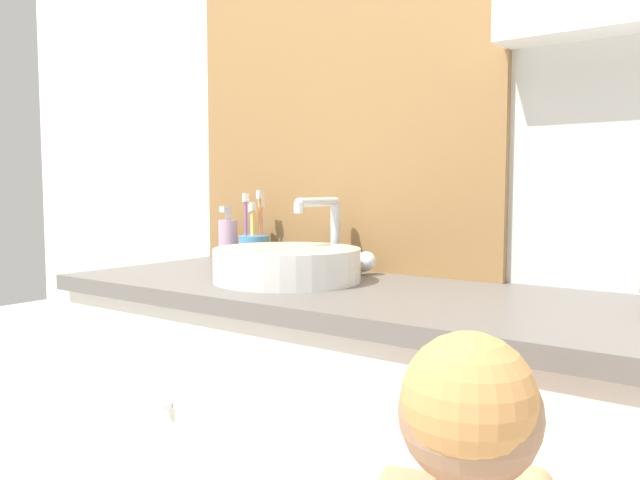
# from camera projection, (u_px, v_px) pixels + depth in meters

# --- Properties ---
(wall_back) EXTENTS (3.20, 0.18, 2.50)m
(wall_back) POSITION_uv_depth(u_px,v_px,m) (422.00, 105.00, 1.47)
(wall_back) COLOR silver
(wall_back) RESTS_ON ground_plane
(sink_basin) EXTENTS (0.33, 0.37, 0.18)m
(sink_basin) POSITION_uv_depth(u_px,v_px,m) (289.00, 263.00, 1.38)
(sink_basin) COLOR silver
(sink_basin) RESTS_ON vanity_counter
(toothbrush_holder) EXTENTS (0.08, 0.08, 0.20)m
(toothbrush_holder) POSITION_uv_depth(u_px,v_px,m) (254.00, 247.00, 1.67)
(toothbrush_holder) COLOR #4C93C6
(toothbrush_holder) RESTS_ON vanity_counter
(soap_dispenser) EXTENTS (0.05, 0.05, 0.16)m
(soap_dispenser) POSITION_uv_depth(u_px,v_px,m) (228.00, 240.00, 1.72)
(soap_dispenser) COLOR #CCA3BC
(soap_dispenser) RESTS_ON vanity_counter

